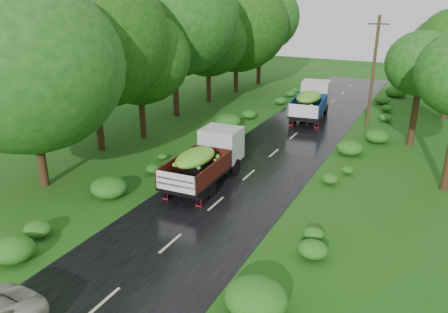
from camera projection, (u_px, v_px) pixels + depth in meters
The scene contains 9 objects.
ground at pixel (104, 302), 14.40m from camera, with size 120.00×120.00×0.00m, color #144E10.
road at pixel (183, 232), 18.58m from camera, with size 6.50×80.00×0.02m, color black.
road_lines at pixel (195, 222), 19.42m from camera, with size 0.12×69.60×0.00m.
truck_near at pixel (207, 158), 22.96m from camera, with size 2.38×6.14×2.55m.
truck_far at pixel (311, 100), 35.12m from camera, with size 2.94×6.62×2.70m.
utility_pole at pixel (373, 71), 31.98m from camera, with size 1.43×0.30×8.14m.
trees_left at pixel (180, 33), 33.94m from camera, with size 5.76×35.17×9.97m.
trees_right at pixel (448, 54), 31.71m from camera, with size 5.28×24.52×7.49m.
shrubs at pixel (262, 158), 26.00m from camera, with size 11.90×44.00×0.70m.
Camera 1 is at (8.83, -8.77, 9.55)m, focal length 35.00 mm.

